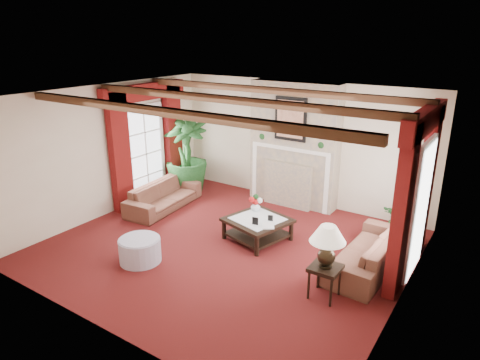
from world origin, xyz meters
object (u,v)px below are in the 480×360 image
Objects in this scene: side_table at (324,282)px; sofa_right at (369,245)px; potted_palm at (187,171)px; sofa_left at (163,192)px; ottoman at (140,250)px; coffee_table at (257,229)px.

sofa_right is at bearing 77.43° from side_table.
side_table is at bearing -27.10° from potted_palm.
sofa_left is 0.94× the size of sofa_right.
sofa_right is 2.96× the size of ottoman.
side_table is 3.08m from ottoman.
side_table is (-0.26, -1.17, -0.15)m from sofa_right.
sofa_right is 1.21m from side_table.
potted_palm is 3.06m from coffee_table.
coffee_table reaches higher than ottoman.
potted_palm is at bearing 169.94° from coffee_table.
sofa_left is 1.91× the size of coffee_table.
sofa_right is 1.00× the size of potted_palm.
potted_palm is 3.44m from ottoman.
potted_palm is (-4.79, 1.14, 0.11)m from sofa_right.
sofa_left reaches higher than side_table.
sofa_right reaches higher than ottoman.
potted_palm reaches higher than sofa_right.
sofa_right is at bearing -95.63° from sofa_left.
ottoman is at bearing -151.88° from sofa_left.
sofa_right is 4.14× the size of side_table.
ottoman is (-1.23, -1.78, -0.00)m from coffee_table.
side_table reaches higher than coffee_table.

